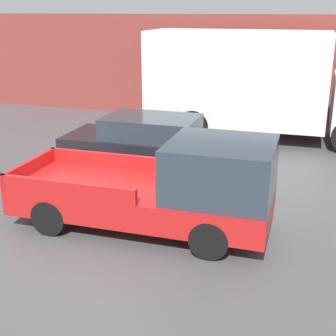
{
  "coord_description": "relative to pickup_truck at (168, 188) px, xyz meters",
  "views": [
    {
      "loc": [
        4.45,
        -8.27,
        4.36
      ],
      "look_at": [
        1.54,
        1.15,
        0.98
      ],
      "focal_mm": 50.0,
      "sensor_mm": 36.0,
      "label": 1
    }
  ],
  "objects": [
    {
      "name": "car",
      "position": [
        -1.7,
        3.6,
        -0.14
      ],
      "size": [
        4.68,
        1.99,
        1.51
      ],
      "color": "black",
      "rests_on": "ground"
    },
    {
      "name": "building_wall",
      "position": [
        -1.86,
        10.65,
        1.16
      ],
      "size": [
        28.0,
        0.15,
        4.15
      ],
      "color": "brown",
      "rests_on": "ground"
    },
    {
      "name": "pickup_truck",
      "position": [
        0.0,
        0.0,
        0.0
      ],
      "size": [
        5.3,
        2.08,
        1.97
      ],
      "color": "red",
      "rests_on": "ground"
    },
    {
      "name": "ground_plane",
      "position": [
        -1.86,
        -0.15,
        -0.92
      ],
      "size": [
        60.0,
        60.0,
        0.0
      ],
      "primitive_type": "plane",
      "color": "#4C4C4F"
    },
    {
      "name": "delivery_truck",
      "position": [
        0.64,
        7.92,
        1.04
      ],
      "size": [
        8.04,
        2.57,
        3.65
      ],
      "color": "white",
      "rests_on": "ground"
    }
  ]
}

